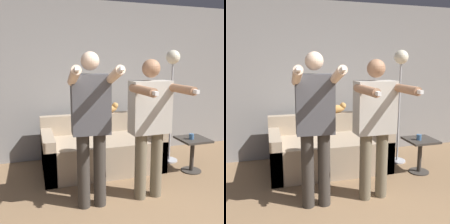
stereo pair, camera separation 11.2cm
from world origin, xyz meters
TOP-DOWN VIEW (x-y plane):
  - wall_back at (0.00, 3.08)m, footprint 10.00×0.05m
  - couch at (0.02, 2.44)m, footprint 1.75×0.93m
  - person_left at (-0.36, 1.39)m, footprint 0.51×0.68m
  - person_right at (0.33, 1.39)m, footprint 0.54×0.68m
  - cat at (0.22, 2.81)m, footprint 0.53×0.15m
  - floor_lamp at (1.18, 2.39)m, footprint 0.28×0.28m
  - side_table at (1.28, 1.91)m, footprint 0.42×0.42m
  - cup at (1.24, 1.88)m, footprint 0.07×0.07m

SIDE VIEW (x-z plane):
  - couch at x=0.02m, z-range -0.11..0.67m
  - side_table at x=1.28m, z-range 0.11..0.62m
  - cup at x=1.24m, z-range 0.51..0.59m
  - cat at x=0.22m, z-range 0.77..0.94m
  - person_right at x=0.33m, z-range 0.13..1.78m
  - person_left at x=-0.36m, z-range 0.13..1.85m
  - wall_back at x=0.00m, z-range 0.00..2.60m
  - floor_lamp at x=1.18m, z-range 0.50..2.29m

